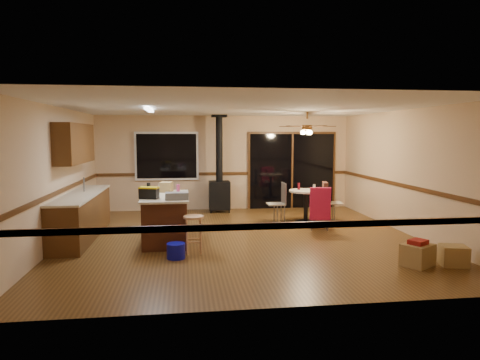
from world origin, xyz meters
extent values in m
plane|color=#573818|center=(0.00, 0.00, 0.00)|extent=(7.00, 7.00, 0.00)
plane|color=silver|center=(0.00, 0.00, 2.60)|extent=(7.00, 7.00, 0.00)
plane|color=tan|center=(0.00, 3.50, 1.30)|extent=(7.00, 0.00, 7.00)
plane|color=tan|center=(0.00, -3.50, 1.30)|extent=(7.00, 0.00, 7.00)
plane|color=tan|center=(-3.50, 0.00, 1.30)|extent=(0.00, 7.00, 7.00)
plane|color=tan|center=(3.50, 0.00, 1.30)|extent=(0.00, 7.00, 7.00)
cube|color=black|center=(-1.60, 3.45, 1.50)|extent=(1.72, 0.10, 1.32)
cube|color=black|center=(1.90, 3.45, 1.05)|extent=(2.52, 0.10, 2.10)
cube|color=#512F14|center=(-3.20, 0.50, 0.43)|extent=(0.60, 3.00, 0.86)
cube|color=beige|center=(-3.20, 0.50, 0.88)|extent=(0.64, 3.04, 0.04)
cube|color=#512F14|center=(-3.33, 0.70, 1.90)|extent=(0.35, 2.00, 0.80)
cube|color=#3F1D0F|center=(-1.50, 0.00, 0.43)|extent=(0.80, 1.60, 0.86)
cube|color=beige|center=(-1.50, 0.00, 0.88)|extent=(0.88, 1.68, 0.04)
cube|color=black|center=(-0.20, 3.05, 0.46)|extent=(0.55, 0.50, 0.75)
cylinder|color=black|center=(-0.20, 3.05, 1.71)|extent=(0.18, 0.18, 1.77)
cylinder|color=brown|center=(1.70, 1.32, 2.25)|extent=(0.24, 0.24, 0.10)
cylinder|color=brown|center=(1.70, 1.32, 2.52)|extent=(0.05, 0.05, 0.16)
sphere|color=#FFD88C|center=(1.70, 1.32, 2.13)|extent=(0.16, 0.16, 0.16)
cube|color=white|center=(-1.80, 0.30, 2.56)|extent=(0.10, 1.20, 0.04)
cube|color=slate|center=(-1.27, -0.56, 0.96)|extent=(0.42, 0.24, 0.13)
cube|color=black|center=(-1.78, -0.38, 0.99)|extent=(0.38, 0.27, 0.19)
cube|color=gold|center=(-1.78, -0.38, 1.10)|extent=(0.39, 0.28, 0.03)
cube|color=olive|center=(-1.51, 0.55, 1.00)|extent=(0.28, 0.34, 0.20)
cylinder|color=black|center=(-1.82, 0.00, 1.02)|extent=(0.07, 0.07, 0.25)
cylinder|color=#D84C8C|center=(-1.26, 0.02, 1.00)|extent=(0.08, 0.08, 0.21)
cylinder|color=white|center=(-1.63, 0.52, 0.99)|extent=(0.06, 0.06, 0.17)
cylinder|color=tan|center=(-0.98, -0.93, 0.33)|extent=(0.46, 0.46, 0.66)
cylinder|color=#0B0DA3|center=(-1.29, -1.24, 0.13)|extent=(0.40, 0.40, 0.26)
cylinder|color=black|center=(1.70, 1.32, 0.02)|extent=(0.50, 0.50, 0.04)
cylinder|color=black|center=(1.70, 1.32, 0.39)|extent=(0.10, 0.10, 0.70)
cylinder|color=beige|center=(1.70, 1.32, 0.76)|extent=(0.80, 0.80, 0.04)
cylinder|color=#590C14|center=(1.55, 1.42, 0.86)|extent=(0.07, 0.07, 0.16)
cylinder|color=beige|center=(1.88, 1.27, 0.85)|extent=(0.07, 0.07, 0.14)
cube|color=tan|center=(1.00, 1.42, 0.45)|extent=(0.40, 0.40, 0.03)
cube|color=slate|center=(1.19, 1.43, 0.70)|extent=(0.03, 0.40, 0.50)
cube|color=tan|center=(1.80, 0.62, 0.45)|extent=(0.48, 0.48, 0.03)
cube|color=slate|center=(1.76, 0.44, 0.70)|extent=(0.40, 0.12, 0.50)
cube|color=red|center=(1.75, 0.42, 0.60)|extent=(0.45, 0.19, 0.70)
cube|color=tan|center=(2.40, 1.37, 0.45)|extent=(0.48, 0.48, 0.03)
cube|color=slate|center=(2.21, 1.42, 0.70)|extent=(0.12, 0.40, 0.50)
cube|color=#4E281D|center=(2.20, 1.42, 0.60)|extent=(0.19, 0.45, 0.70)
cube|color=olive|center=(-1.42, 2.82, 0.22)|extent=(0.62, 0.54, 0.43)
cube|color=olive|center=(2.52, -2.15, 0.17)|extent=(0.59, 0.57, 0.35)
cube|color=olive|center=(3.10, -2.21, 0.16)|extent=(0.47, 0.43, 0.32)
cube|color=maroon|center=(2.52, -2.15, 0.38)|extent=(0.35, 0.34, 0.07)
camera|label=1|loc=(-1.13, -8.34, 2.07)|focal=32.00mm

